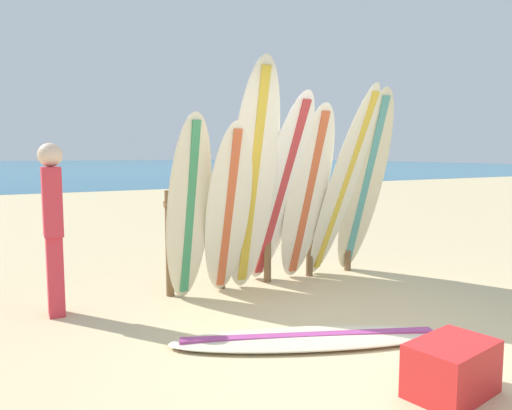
# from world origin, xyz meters

# --- Properties ---
(ground_plane) EXTENTS (120.00, 120.00, 0.00)m
(ground_plane) POSITION_xyz_m (0.00, 0.00, 0.00)
(ground_plane) COLOR #D3BC8C
(ocean_water) EXTENTS (120.00, 80.00, 0.01)m
(ocean_water) POSITION_xyz_m (0.00, 58.00, 0.00)
(ocean_water) COLOR #196B93
(ocean_water) RESTS_ON ground
(surfboard_rack) EXTENTS (2.62, 0.09, 1.19)m
(surfboard_rack) POSITION_xyz_m (0.32, 2.35, 0.71)
(surfboard_rack) COLOR brown
(surfboard_rack) RESTS_ON ground
(surfboard_leaning_far_left) EXTENTS (0.52, 0.52, 2.02)m
(surfboard_leaning_far_left) POSITION_xyz_m (-0.83, 2.02, 1.01)
(surfboard_leaning_far_left) COLOR beige
(surfboard_leaning_far_left) RESTS_ON ground
(surfboard_leaning_left) EXTENTS (0.62, 0.93, 1.93)m
(surfboard_leaning_left) POSITION_xyz_m (-0.43, 1.91, 0.97)
(surfboard_leaning_left) COLOR silver
(surfboard_leaning_left) RESTS_ON ground
(surfboard_leaning_center_left) EXTENTS (0.64, 0.90, 2.60)m
(surfboard_leaning_center_left) POSITION_xyz_m (-0.12, 1.93, 1.30)
(surfboard_leaning_center_left) COLOR white
(surfboard_leaning_center_left) RESTS_ON ground
(surfboard_leaning_center) EXTENTS (0.63, 1.15, 2.28)m
(surfboard_leaning_center) POSITION_xyz_m (0.30, 2.05, 1.14)
(surfboard_leaning_center) COLOR white
(surfboard_leaning_center) RESTS_ON ground
(surfboard_leaning_center_right) EXTENTS (0.60, 0.91, 2.17)m
(surfboard_leaning_center_right) POSITION_xyz_m (0.68, 2.04, 1.08)
(surfboard_leaning_center_right) COLOR white
(surfboard_leaning_center_right) RESTS_ON ground
(surfboard_leaning_right) EXTENTS (0.66, 1.13, 2.41)m
(surfboard_leaning_right) POSITION_xyz_m (1.15, 1.95, 1.20)
(surfboard_leaning_right) COLOR silver
(surfboard_leaning_right) RESTS_ON ground
(surfboard_leaning_far_right) EXTENTS (0.68, 1.06, 2.38)m
(surfboard_leaning_far_right) POSITION_xyz_m (1.53, 2.00, 1.19)
(surfboard_leaning_far_right) COLOR beige
(surfboard_leaning_far_right) RESTS_ON ground
(surfboard_lying_on_sand) EXTENTS (2.40, 1.40, 0.08)m
(surfboard_lying_on_sand) POSITION_xyz_m (-0.36, 0.47, 0.04)
(surfboard_lying_on_sand) COLOR beige
(surfboard_lying_on_sand) RESTS_ON ground
(beachgoer_standing) EXTENTS (0.23, 0.28, 1.69)m
(beachgoer_standing) POSITION_xyz_m (-2.15, 2.25, 0.93)
(beachgoer_standing) COLOR #D8333F
(beachgoer_standing) RESTS_ON ground
(cooler_box) EXTENTS (0.67, 0.51, 0.36)m
(cooler_box) POSITION_xyz_m (-0.04, -0.73, 0.18)
(cooler_box) COLOR red
(cooler_box) RESTS_ON ground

